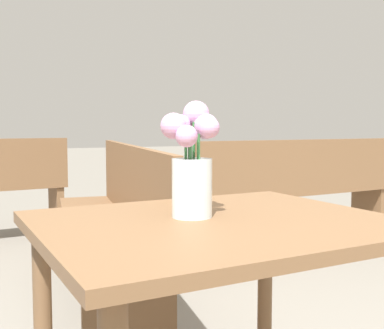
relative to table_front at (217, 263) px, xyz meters
The scene contains 4 objects.
table_front is the anchor object (origin of this frame).
flower_vase 0.25m from the table_front, 126.67° to the left, with size 0.16×0.15×0.30m.
bench_near 1.39m from the table_front, 85.40° to the left, with size 0.60×1.93×0.85m.
bench_middle 2.55m from the table_front, 49.10° to the left, with size 1.87×0.48×0.85m.
Camera 1 is at (-0.55, -1.06, 0.95)m, focal length 45.00 mm.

